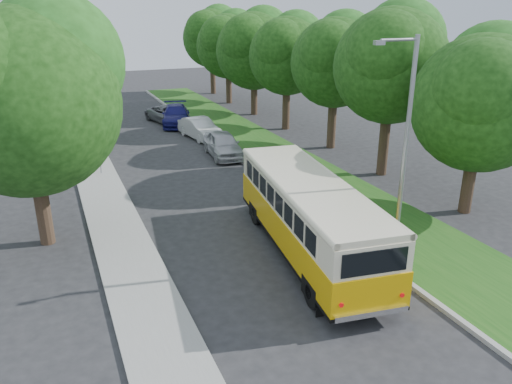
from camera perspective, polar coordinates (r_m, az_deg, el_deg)
name	(u,v)px	position (r m, az deg, el deg)	size (l,w,h in m)	color
ground	(261,251)	(19.27, 0.57, -6.80)	(120.00, 120.00, 0.00)	#252527
curb	(287,194)	(24.79, 3.59, -0.26)	(0.20, 70.00, 0.15)	gray
grass_verge	(328,188)	(25.87, 8.26, 0.44)	(4.50, 70.00, 0.13)	#1B4D14
sidewalk	(114,221)	(22.57, -15.92, -3.23)	(2.20, 70.00, 0.12)	gray
treeline	(198,52)	(35.27, -6.65, 15.61)	(24.27, 41.91, 9.46)	#332319
lamppost_near	(404,146)	(17.79, 16.52, 5.09)	(1.71, 0.16, 8.00)	gray
lamppost_far	(82,90)	(32.12, -19.22, 10.91)	(1.71, 0.16, 7.50)	gray
warning_sign	(98,145)	(28.67, -17.59, 5.12)	(0.56, 0.10, 2.50)	gray
vintage_bus	(309,218)	(18.52, 6.03, -2.98)	(2.59, 10.07, 2.99)	#E9AC07
car_silver	(223,144)	(31.23, -3.78, 5.45)	(1.81, 4.49, 1.53)	#B5B5BA
car_white	(200,128)	(35.81, -6.43, 7.24)	(1.52, 4.36, 1.44)	silver
car_blue	(176,115)	(40.33, -9.13, 8.66)	(2.13, 5.24, 1.52)	navy
car_grey	(168,114)	(41.30, -10.01, 8.72)	(2.14, 4.65, 1.29)	#5B5F62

